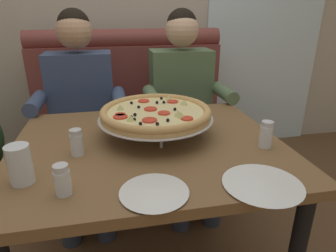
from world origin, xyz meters
TOP-DOWN VIEW (x-y plane):
  - booth_bench at (0.00, 0.93)m, footprint 1.45×0.78m
  - dining_table at (0.00, 0.00)m, footprint 1.12×0.93m
  - diner_left at (-0.33, 0.67)m, footprint 0.54×0.64m
  - diner_right at (0.33, 0.67)m, footprint 0.54×0.64m
  - pizza at (0.04, 0.07)m, footprint 0.50×0.50m
  - shaker_pepper_flakes at (-0.30, -0.32)m, footprint 0.05×0.05m
  - shaker_parmesan at (-0.28, -0.05)m, footprint 0.05×0.05m
  - shaker_oregano at (0.46, -0.14)m, footprint 0.05×0.05m
  - plate_near_left at (0.31, -0.39)m, footprint 0.26×0.26m
  - plate_near_right at (-0.03, -0.37)m, footprint 0.22×0.22m
  - drinking_glass at (-0.44, -0.22)m, footprint 0.07×0.07m
  - patio_chair at (1.43, 2.06)m, footprint 0.43×0.42m

SIDE VIEW (x-z plane):
  - booth_bench at x=0.00m, z-range -0.17..0.96m
  - patio_chair at x=1.43m, z-range 0.09..0.95m
  - dining_table at x=0.00m, z-range 0.28..1.02m
  - diner_left at x=-0.33m, z-range 0.07..1.35m
  - diner_right at x=0.33m, z-range 0.07..1.35m
  - plate_near_left at x=0.31m, z-range 0.74..0.76m
  - plate_near_right at x=-0.03m, z-range 0.74..0.76m
  - shaker_pepper_flakes at x=-0.30m, z-range 0.73..0.83m
  - shaker_parmesan at x=-0.28m, z-range 0.73..0.84m
  - shaker_oregano at x=0.46m, z-range 0.73..0.84m
  - drinking_glass at x=-0.44m, z-range 0.73..0.86m
  - pizza at x=0.04m, z-range 0.77..0.91m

